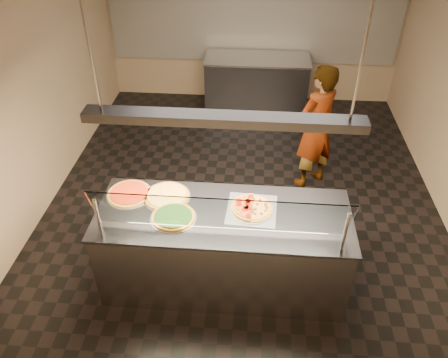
# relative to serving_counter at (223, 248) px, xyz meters

# --- Properties ---
(ground) EXTENTS (5.00, 6.00, 0.02)m
(ground) POSITION_rel_serving_counter_xyz_m (0.14, 1.38, -0.48)
(ground) COLOR black
(ground) RESTS_ON ground
(wall_back) EXTENTS (5.00, 0.02, 3.00)m
(wall_back) POSITION_rel_serving_counter_xyz_m (0.14, 4.39, 1.03)
(wall_back) COLOR #9E8266
(wall_back) RESTS_ON ground
(wall_front) EXTENTS (5.00, 0.02, 3.00)m
(wall_front) POSITION_rel_serving_counter_xyz_m (0.14, -1.63, 1.03)
(wall_front) COLOR #9E8266
(wall_front) RESTS_ON ground
(wall_left) EXTENTS (0.02, 6.00, 3.00)m
(wall_left) POSITION_rel_serving_counter_xyz_m (-2.37, 1.38, 1.03)
(wall_left) COLOR #9E8266
(wall_left) RESTS_ON ground
(tile_band) EXTENTS (4.90, 0.02, 1.20)m
(tile_band) POSITION_rel_serving_counter_xyz_m (0.14, 4.36, 0.83)
(tile_band) COLOR silver
(tile_band) RESTS_ON wall_back
(serving_counter) EXTENTS (2.43, 0.94, 0.93)m
(serving_counter) POSITION_rel_serving_counter_xyz_m (0.00, 0.00, 0.00)
(serving_counter) COLOR #B7B7BC
(serving_counter) RESTS_ON ground
(sneeze_guard) EXTENTS (2.19, 0.18, 0.54)m
(sneeze_guard) POSITION_rel_serving_counter_xyz_m (0.00, -0.34, 0.76)
(sneeze_guard) COLOR #B7B7BC
(sneeze_guard) RESTS_ON serving_counter
(perforated_tray) EXTENTS (0.49, 0.49, 0.01)m
(perforated_tray) POSITION_rel_serving_counter_xyz_m (0.26, 0.08, 0.47)
(perforated_tray) COLOR silver
(perforated_tray) RESTS_ON serving_counter
(half_pizza_pepperoni) EXTENTS (0.22, 0.40, 0.05)m
(half_pizza_pepperoni) POSITION_rel_serving_counter_xyz_m (0.17, 0.08, 0.50)
(half_pizza_pepperoni) COLOR #965F19
(half_pizza_pepperoni) RESTS_ON perforated_tray
(half_pizza_sausage) EXTENTS (0.21, 0.40, 0.04)m
(half_pizza_sausage) POSITION_rel_serving_counter_xyz_m (0.36, 0.08, 0.49)
(half_pizza_sausage) COLOR #965F19
(half_pizza_sausage) RESTS_ON perforated_tray
(pizza_spinach) EXTENTS (0.44, 0.44, 0.03)m
(pizza_spinach) POSITION_rel_serving_counter_xyz_m (-0.46, -0.09, 0.48)
(pizza_spinach) COLOR silver
(pizza_spinach) RESTS_ON serving_counter
(pizza_cheese) EXTENTS (0.47, 0.47, 0.03)m
(pizza_cheese) POSITION_rel_serving_counter_xyz_m (-0.58, 0.21, 0.48)
(pizza_cheese) COLOR silver
(pizza_cheese) RESTS_ON serving_counter
(pizza_tomato) EXTENTS (0.46, 0.46, 0.03)m
(pizza_tomato) POSITION_rel_serving_counter_xyz_m (-0.96, 0.22, 0.48)
(pizza_tomato) COLOR silver
(pizza_tomato) RESTS_ON serving_counter
(pizza_spatula) EXTENTS (0.27, 0.18, 0.02)m
(pizza_spatula) POSITION_rel_serving_counter_xyz_m (-0.55, 0.19, 0.49)
(pizza_spatula) COLOR #B7B7BC
(pizza_spatula) RESTS_ON pizza_spinach
(prep_table) EXTENTS (1.75, 0.74, 0.93)m
(prep_table) POSITION_rel_serving_counter_xyz_m (0.24, 3.93, 0.00)
(prep_table) COLOR #37373C
(prep_table) RESTS_ON ground
(worker) EXTENTS (0.73, 0.71, 1.70)m
(worker) POSITION_rel_serving_counter_xyz_m (1.03, 1.83, 0.38)
(worker) COLOR #393842
(worker) RESTS_ON ground
(heat_lamp_housing) EXTENTS (2.30, 0.18, 0.08)m
(heat_lamp_housing) POSITION_rel_serving_counter_xyz_m (0.00, 0.00, 1.48)
(heat_lamp_housing) COLOR #37373C
(heat_lamp_housing) RESTS_ON ceiling
(lamp_rod_left) EXTENTS (0.02, 0.02, 1.01)m
(lamp_rod_left) POSITION_rel_serving_counter_xyz_m (-1.00, 0.00, 2.03)
(lamp_rod_left) COLOR #B7B7BC
(lamp_rod_left) RESTS_ON ceiling
(lamp_rod_right) EXTENTS (0.02, 0.02, 1.01)m
(lamp_rod_right) POSITION_rel_serving_counter_xyz_m (1.00, 0.00, 2.03)
(lamp_rod_right) COLOR #B7B7BC
(lamp_rod_right) RESTS_ON ceiling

